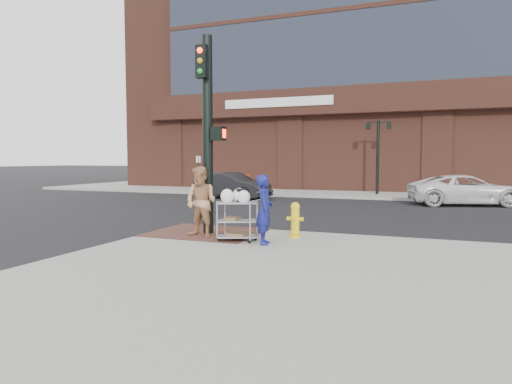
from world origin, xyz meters
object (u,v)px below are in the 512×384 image
at_px(traffic_signal_pole, 208,129).
at_px(fire_hydrant, 295,220).
at_px(minivan_white, 466,190).
at_px(lamp_post, 378,149).
at_px(sedan_dark, 232,185).
at_px(woman_blue, 265,210).
at_px(pedestrian_tan, 201,202).
at_px(utility_cart, 237,217).

xyz_separation_m(traffic_signal_pole, fire_hydrant, (2.25, 0.21, -2.24)).
bearing_deg(minivan_white, fire_hydrant, 142.05).
xyz_separation_m(lamp_post, traffic_signal_pole, (-2.48, -15.23, 0.21)).
height_order(sedan_dark, minivan_white, sedan_dark).
bearing_deg(woman_blue, sedan_dark, 11.12).
bearing_deg(pedestrian_tan, woman_blue, -2.80).
distance_m(traffic_signal_pole, fire_hydrant, 3.18).
bearing_deg(fire_hydrant, lamp_post, 89.12).
bearing_deg(sedan_dark, utility_cart, -144.31).
bearing_deg(minivan_white, pedestrian_tan, 134.77).
distance_m(sedan_dark, fire_hydrant, 12.96).
xyz_separation_m(traffic_signal_pole, minivan_white, (6.71, 12.00, -2.15)).
height_order(woman_blue, minivan_white, woman_blue).
bearing_deg(woman_blue, minivan_white, -37.05).
relative_size(woman_blue, fire_hydrant, 1.79).
height_order(traffic_signal_pole, minivan_white, traffic_signal_pole).
relative_size(sedan_dark, minivan_white, 0.85).
height_order(traffic_signal_pole, pedestrian_tan, traffic_signal_pole).
bearing_deg(woman_blue, fire_hydrant, -37.05).
bearing_deg(utility_cart, traffic_signal_pole, 147.89).
xyz_separation_m(woman_blue, utility_cart, (-0.74, 0.15, -0.22)).
height_order(lamp_post, pedestrian_tan, lamp_post).
bearing_deg(sedan_dark, fire_hydrant, -138.03).
xyz_separation_m(woman_blue, sedan_dark, (-6.30, 12.15, -0.25)).
xyz_separation_m(woman_blue, pedestrian_tan, (-1.79, 0.34, 0.08)).
height_order(traffic_signal_pole, sedan_dark, traffic_signal_pole).
xyz_separation_m(minivan_white, fire_hydrant, (-4.47, -11.78, -0.09)).
height_order(woman_blue, sedan_dark, woman_blue).
height_order(pedestrian_tan, fire_hydrant, pedestrian_tan).
distance_m(lamp_post, utility_cart, 16.09).
distance_m(traffic_signal_pole, sedan_dark, 12.34).
height_order(traffic_signal_pole, utility_cart, traffic_signal_pole).
distance_m(lamp_post, sedan_dark, 8.20).
height_order(sedan_dark, utility_cart, utility_cart).
bearing_deg(fire_hydrant, traffic_signal_pole, -174.53).
xyz_separation_m(utility_cart, fire_hydrant, (1.14, 0.91, -0.11)).
bearing_deg(utility_cart, fire_hydrant, 38.54).
relative_size(lamp_post, traffic_signal_pole, 0.80).
bearing_deg(fire_hydrant, pedestrian_tan, -161.92).
distance_m(pedestrian_tan, sedan_dark, 12.64).
bearing_deg(fire_hydrant, minivan_white, 69.24).
bearing_deg(pedestrian_tan, sedan_dark, 119.00).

